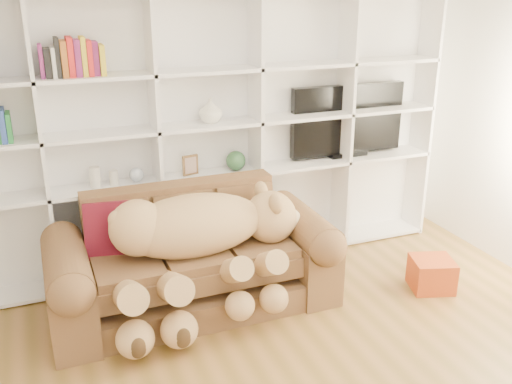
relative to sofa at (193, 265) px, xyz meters
name	(u,v)px	position (x,y,z in m)	size (l,w,h in m)	color
wall_back	(200,114)	(0.34, 0.82, 1.00)	(5.00, 0.02, 2.70)	white
bookshelf	(177,125)	(0.10, 0.68, 0.96)	(4.43, 0.35, 2.40)	white
sofa	(193,265)	(0.00, 0.00, 0.00)	(2.18, 0.94, 0.92)	brown
teddy_bear	(199,241)	(0.01, -0.18, 0.29)	(1.60, 0.88, 0.93)	tan
throw_pillow	(114,229)	(-0.56, 0.15, 0.33)	(0.42, 0.14, 0.42)	#601015
gift_box	(432,274)	(1.92, -0.50, -0.21)	(0.33, 0.31, 0.27)	#B74418
tv	(347,121)	(1.73, 0.67, 0.85)	(1.14, 0.18, 0.68)	black
picture_frame	(190,165)	(0.18, 0.62, 0.62)	(0.14, 0.03, 0.17)	brown
green_vase	(236,161)	(0.59, 0.62, 0.61)	(0.17, 0.17, 0.17)	#2F5B33
figurine_tall	(95,177)	(-0.61, 0.62, 0.61)	(0.09, 0.09, 0.17)	silver
figurine_short	(114,178)	(-0.47, 0.62, 0.58)	(0.07, 0.07, 0.13)	silver
snow_globe	(137,175)	(-0.28, 0.62, 0.59)	(0.12, 0.12, 0.12)	silver
shelf_vase	(211,110)	(0.37, 0.62, 1.07)	(0.20, 0.20, 0.21)	white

